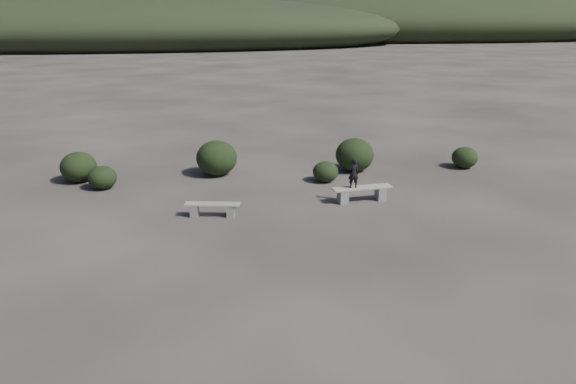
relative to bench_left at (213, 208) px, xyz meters
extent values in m
plane|color=#2A2521|center=(1.95, -4.68, -0.26)|extent=(1200.00, 1200.00, 0.00)
cube|color=slate|center=(-0.56, 0.08, -0.07)|extent=(0.28, 0.36, 0.38)
cube|color=slate|center=(0.56, -0.08, -0.07)|extent=(0.28, 0.36, 0.38)
cube|color=gray|center=(0.00, 0.00, 0.14)|extent=(1.73, 0.58, 0.05)
cube|color=slate|center=(4.26, 0.80, -0.03)|extent=(0.33, 0.43, 0.45)
cube|color=slate|center=(5.58, 1.00, -0.03)|extent=(0.33, 0.43, 0.45)
cube|color=gray|center=(4.92, 0.90, 0.22)|extent=(2.05, 0.71, 0.06)
imported|color=black|center=(4.60, 0.85, 0.74)|extent=(0.38, 0.26, 0.99)
ellipsoid|color=black|center=(-3.95, 3.26, 0.16)|extent=(1.01, 1.01, 0.83)
ellipsoid|color=black|center=(0.09, 4.59, 0.42)|extent=(1.57, 1.57, 1.35)
ellipsoid|color=black|center=(4.10, 3.26, 0.12)|extent=(0.95, 0.95, 0.76)
ellipsoid|color=black|center=(5.48, 4.56, 0.40)|extent=(1.50, 1.50, 1.31)
ellipsoid|color=black|center=(10.00, 4.53, 0.17)|extent=(1.03, 1.03, 0.85)
ellipsoid|color=black|center=(-4.99, 4.26, 0.30)|extent=(1.32, 1.32, 1.12)
ellipsoid|color=black|center=(-23.05, 85.32, 2.44)|extent=(110.00, 40.00, 12.00)
ellipsoid|color=black|center=(36.95, 105.32, 2.89)|extent=(120.00, 44.00, 14.00)
ellipsoid|color=#323D31|center=(1.95, 155.32, 5.14)|extent=(190.00, 64.00, 24.00)
ellipsoid|color=slate|center=(71.95, 295.32, 9.64)|extent=(340.00, 110.00, 44.00)
camera|label=1|loc=(0.57, -16.45, 5.88)|focal=35.00mm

